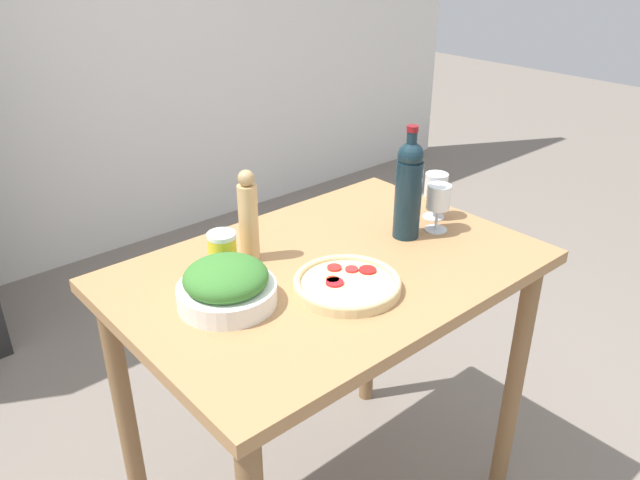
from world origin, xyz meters
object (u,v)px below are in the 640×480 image
wine_glass_far (436,187)px  homemade_pizza (347,284)px  pepper_mill (248,217)px  salt_canister (223,254)px  wine_bottle (409,187)px  wine_glass_near (438,200)px  salad_bowl (226,285)px

wine_glass_far → homemade_pizza: size_ratio=0.53×
pepper_mill → salt_canister: (-0.10, -0.03, -0.06)m
wine_bottle → wine_glass_near: wine_bottle is taller
wine_glass_far → salad_bowl: bearing=179.8°
salt_canister → wine_glass_near: bearing=-17.0°
pepper_mill → salt_canister: size_ratio=2.15×
wine_glass_near → homemade_pizza: 0.45m
wine_glass_near → salt_canister: 0.65m
wine_glass_near → salad_bowl: bearing=174.5°
pepper_mill → salad_bowl: size_ratio=1.07×
wine_bottle → pepper_mill: size_ratio=1.29×
wine_glass_far → salad_bowl: size_ratio=0.60×
wine_glass_near → wine_glass_far: same height
wine_bottle → salt_canister: bearing=163.4°
homemade_pizza → wine_bottle: bearing=17.7°
wine_bottle → salad_bowl: bearing=176.9°
wine_glass_far → pepper_mill: 0.61m
wine_bottle → wine_glass_far: 0.17m
wine_bottle → pepper_mill: bearing=156.7°
wine_bottle → pepper_mill: wine_bottle is taller
homemade_pizza → salt_canister: salt_canister is taller
salad_bowl → salt_canister: size_ratio=2.00×
pepper_mill → homemade_pizza: (0.09, -0.29, -0.11)m
wine_bottle → pepper_mill: (-0.43, 0.18, -0.03)m
salad_bowl → wine_glass_far: bearing=-0.2°
homemade_pizza → wine_glass_far: bearing=15.4°
pepper_mill → salad_bowl: 0.24m
salad_bowl → homemade_pizza: 0.30m
salad_bowl → pepper_mill: bearing=40.9°
wine_glass_far → homemade_pizza: wine_glass_far is taller
salt_canister → pepper_mill: bearing=14.3°
wine_glass_near → wine_glass_far: bearing=44.1°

